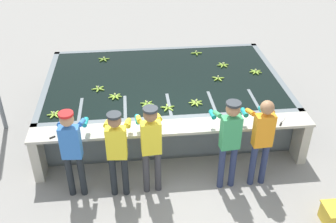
% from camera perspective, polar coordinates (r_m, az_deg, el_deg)
% --- Properties ---
extents(ground_plane, '(80.00, 80.00, 0.00)m').
position_cam_1_polar(ground_plane, '(7.25, 0.95, -9.06)').
color(ground_plane, gray).
rests_on(ground_plane, ground).
extents(wash_tank, '(4.99, 3.21, 0.91)m').
position_cam_1_polar(wash_tank, '(8.63, -0.63, 2.19)').
color(wash_tank, slate).
rests_on(wash_tank, ground).
extents(work_ledge, '(4.99, 0.45, 0.91)m').
position_cam_1_polar(work_ledge, '(7.01, 0.78, -3.83)').
color(work_ledge, '#B7B2A3').
rests_on(work_ledge, ground).
extents(worker_0, '(0.44, 0.73, 1.65)m').
position_cam_1_polar(worker_0, '(6.44, -13.81, -4.88)').
color(worker_0, '#1E2328').
rests_on(worker_0, ground).
extents(worker_1, '(0.44, 0.73, 1.62)m').
position_cam_1_polar(worker_1, '(6.32, -7.41, -5.08)').
color(worker_1, '#1E2328').
rests_on(worker_1, ground).
extents(worker_2, '(0.43, 0.73, 1.67)m').
position_cam_1_polar(worker_2, '(6.32, -2.49, -4.38)').
color(worker_2, '#38383D').
rests_on(worker_2, ground).
extents(worker_3, '(0.44, 0.73, 1.70)m').
position_cam_1_polar(worker_3, '(6.47, 8.91, -3.59)').
color(worker_3, navy).
rests_on(worker_3, ground).
extents(worker_4, '(0.43, 0.72, 1.68)m').
position_cam_1_polar(worker_4, '(6.65, 13.47, -3.35)').
color(worker_4, navy).
rests_on(worker_4, ground).
extents(banana_bunch_floating_0, '(0.28, 0.28, 0.08)m').
position_cam_1_polar(banana_bunch_floating_0, '(9.56, 4.15, 8.47)').
color(banana_bunch_floating_0, '#7FAD33').
rests_on(banana_bunch_floating_0, wash_tank).
extents(banana_bunch_floating_1, '(0.28, 0.27, 0.08)m').
position_cam_1_polar(banana_bunch_floating_1, '(7.44, -16.17, -0.41)').
color(banana_bunch_floating_1, '#93BC3D').
rests_on(banana_bunch_floating_1, wash_tank).
extents(banana_bunch_floating_2, '(0.28, 0.28, 0.08)m').
position_cam_1_polar(banana_bunch_floating_2, '(7.51, 4.05, 1.29)').
color(banana_bunch_floating_2, '#93BC3D').
rests_on(banana_bunch_floating_2, wash_tank).
extents(banana_bunch_floating_3, '(0.28, 0.28, 0.08)m').
position_cam_1_polar(banana_bunch_floating_3, '(7.47, -3.04, 1.11)').
color(banana_bunch_floating_3, '#7FAD33').
rests_on(banana_bunch_floating_3, wash_tank).
extents(banana_bunch_floating_4, '(0.28, 0.28, 0.08)m').
position_cam_1_polar(banana_bunch_floating_4, '(7.77, -7.69, 2.19)').
color(banana_bunch_floating_4, '#8CB738').
rests_on(banana_bunch_floating_4, wash_tank).
extents(banana_bunch_floating_5, '(0.28, 0.28, 0.08)m').
position_cam_1_polar(banana_bunch_floating_5, '(8.85, 12.60, 5.66)').
color(banana_bunch_floating_5, '#8CB738').
rests_on(banana_bunch_floating_5, wash_tank).
extents(banana_bunch_floating_6, '(0.27, 0.28, 0.08)m').
position_cam_1_polar(banana_bunch_floating_6, '(8.43, 7.28, 4.80)').
color(banana_bunch_floating_6, '#8CB738').
rests_on(banana_bunch_floating_6, wash_tank).
extents(banana_bunch_floating_7, '(0.28, 0.27, 0.08)m').
position_cam_1_polar(banana_bunch_floating_7, '(9.33, -9.31, 7.49)').
color(banana_bunch_floating_7, '#75A333').
rests_on(banana_bunch_floating_7, wash_tank).
extents(banana_bunch_floating_8, '(0.27, 0.28, 0.08)m').
position_cam_1_polar(banana_bunch_floating_8, '(8.09, -10.06, 3.28)').
color(banana_bunch_floating_8, '#8CB738').
rests_on(banana_bunch_floating_8, wash_tank).
extents(banana_bunch_floating_9, '(0.28, 0.27, 0.08)m').
position_cam_1_polar(banana_bunch_floating_9, '(7.34, -0.05, 0.56)').
color(banana_bunch_floating_9, '#8CB738').
rests_on(banana_bunch_floating_9, wash_tank).
extents(banana_bunch_floating_10, '(0.28, 0.26, 0.08)m').
position_cam_1_polar(banana_bunch_floating_10, '(9.03, 7.97, 6.71)').
color(banana_bunch_floating_10, '#8CB738').
rests_on(banana_bunch_floating_10, wash_tank).
extents(knife_0, '(0.22, 0.31, 0.02)m').
position_cam_1_polar(knife_0, '(7.24, 16.18, -1.47)').
color(knife_0, silver).
rests_on(knife_0, work_ledge).
extents(knife_1, '(0.31, 0.21, 0.02)m').
position_cam_1_polar(knife_1, '(6.87, -15.90, -3.40)').
color(knife_1, silver).
rests_on(knife_1, work_ledge).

